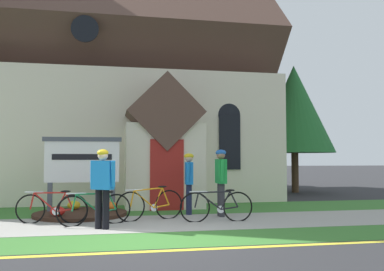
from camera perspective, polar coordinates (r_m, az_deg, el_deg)
The scene contains 16 objects.
ground at distance 11.84m, azimuth -7.47°, elevation -10.62°, with size 140.00×140.00×0.00m, color #2B2B2D.
sidewalk_slab at distance 9.94m, azimuth -16.71°, elevation -11.91°, with size 32.00×2.51×0.01m, color #99968E.
grass_verge at distance 7.96m, azimuth -18.24°, elevation -14.12°, with size 32.00×1.55×0.01m, color #38722D.
church_lawn at distance 12.50m, azimuth -15.48°, elevation -10.12°, with size 24.00×2.67×0.01m, color #38722D.
curb_paint_stripe at distance 7.06m, azimuth -19.24°, elevation -15.53°, with size 28.00×0.16×0.01m, color yellow.
church_building at distance 18.81m, azimuth -15.25°, elevation 6.61°, with size 14.57×12.14×13.49m.
church_sign at distance 11.71m, azimuth -15.05°, elevation -3.68°, with size 2.14×0.27×2.12m.
flower_bed at distance 11.49m, azimuth -15.25°, elevation -10.40°, with size 2.45×2.45×0.34m.
bicycle_blue at distance 10.06m, azimuth 3.48°, elevation -9.78°, with size 1.79×0.12×0.80m.
bicycle_yellow at distance 10.34m, azimuth -18.92°, elevation -9.51°, with size 1.69×0.31×0.80m.
bicycle_orange at distance 10.35m, azimuth -5.81°, elevation -9.54°, with size 1.71×0.54×0.86m.
bicycle_green at distance 9.82m, azimuth -13.38°, elevation -9.92°, with size 1.67×0.50×0.79m.
cyclist_in_white_jersey at distance 9.16m, azimuth -12.35°, elevation -6.31°, with size 0.54×0.55×1.73m.
cyclist_in_blue_jersey at distance 11.27m, azimuth -0.43°, elevation -6.03°, with size 0.29×0.71×1.67m.
cyclist_in_orange_jersey at distance 10.89m, azimuth 4.05°, elevation -5.75°, with size 0.28×0.81×1.77m.
roadside_conifer at distance 19.32m, azimuth 14.04°, elevation 3.59°, with size 3.59×3.59×5.80m.
Camera 1 is at (-0.70, -7.72, 1.53)m, focal length 38.30 mm.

